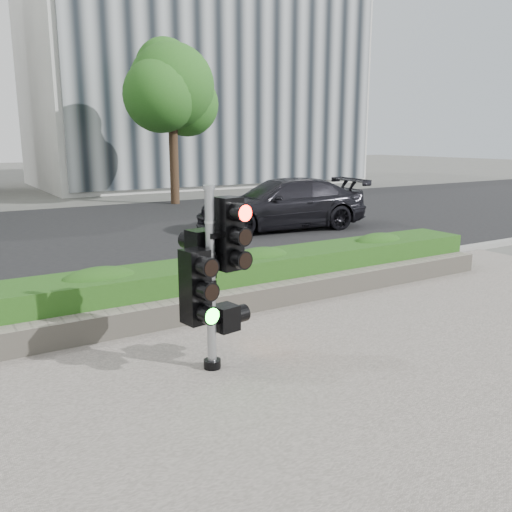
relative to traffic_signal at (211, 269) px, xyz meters
The scene contains 10 objects.
ground 1.35m from the traffic_signal, 29.02° to the right, with size 120.00×120.00×0.00m, color #51514C.
sidewalk 3.09m from the traffic_signal, 78.95° to the right, with size 16.00×11.00×0.03m, color #9E9389.
road 9.78m from the traffic_signal, 86.77° to the left, with size 60.00×13.00×0.02m, color black.
curb 3.11m from the traffic_signal, 79.11° to the left, with size 60.00×0.25×0.12m, color gray.
stone_wall 1.96m from the traffic_signal, 71.07° to the left, with size 12.00×0.32×0.34m, color gray.
hedge 2.46m from the traffic_signal, 76.30° to the left, with size 12.00×1.00×0.68m, color #398428.
building_right 27.68m from the traffic_signal, 64.94° to the left, with size 18.00×10.00×12.00m, color #B7B7B2.
tree_right 16.72m from the traffic_signal, 68.42° to the left, with size 4.10×3.58×6.53m.
traffic_signal is the anchor object (origin of this frame).
car_dark 9.95m from the traffic_signal, 51.22° to the left, with size 2.05×5.05×1.47m, color black.
Camera 1 is at (-3.20, -4.99, 2.64)m, focal length 38.00 mm.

